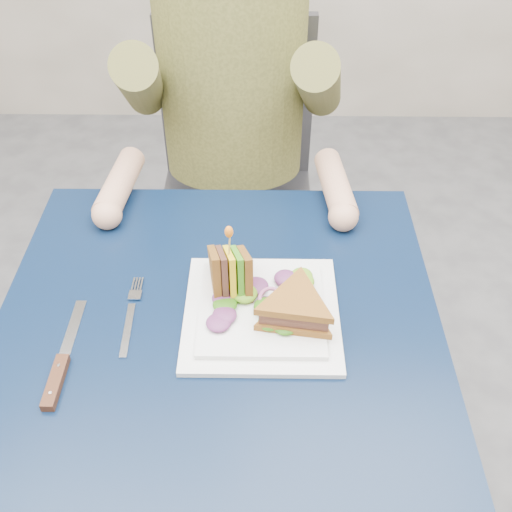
{
  "coord_description": "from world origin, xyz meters",
  "views": [
    {
      "loc": [
        0.07,
        -0.66,
        1.49
      ],
      "look_at": [
        0.06,
        0.07,
        0.82
      ],
      "focal_mm": 42.0,
      "sensor_mm": 36.0,
      "label": 1
    }
  ],
  "objects_px": {
    "table": "(220,352)",
    "sandwich_upright": "(231,273)",
    "plate": "(262,312)",
    "sandwich_flat": "(296,308)",
    "fork": "(130,317)",
    "diner": "(231,56)",
    "knife": "(59,372)",
    "chair": "(236,167)"
  },
  "relations": [
    {
      "from": "diner",
      "to": "sandwich_upright",
      "type": "distance_m",
      "value": 0.58
    },
    {
      "from": "sandwich_flat",
      "to": "sandwich_upright",
      "type": "height_order",
      "value": "sandwich_upright"
    },
    {
      "from": "plate",
      "to": "knife",
      "type": "xyz_separation_m",
      "value": [
        -0.31,
        -0.13,
        -0.0
      ]
    },
    {
      "from": "chair",
      "to": "plate",
      "type": "xyz_separation_m",
      "value": [
        0.07,
        -0.72,
        0.2
      ]
    },
    {
      "from": "diner",
      "to": "knife",
      "type": "height_order",
      "value": "diner"
    },
    {
      "from": "plate",
      "to": "fork",
      "type": "distance_m",
      "value": 0.22
    },
    {
      "from": "table",
      "to": "sandwich_flat",
      "type": "relative_size",
      "value": 4.53
    },
    {
      "from": "chair",
      "to": "knife",
      "type": "height_order",
      "value": "chair"
    },
    {
      "from": "table",
      "to": "chair",
      "type": "height_order",
      "value": "chair"
    },
    {
      "from": "sandwich_upright",
      "to": "fork",
      "type": "xyz_separation_m",
      "value": [
        -0.17,
        -0.05,
        -0.05
      ]
    },
    {
      "from": "chair",
      "to": "fork",
      "type": "relative_size",
      "value": 5.19
    },
    {
      "from": "sandwich_flat",
      "to": "plate",
      "type": "bearing_deg",
      "value": 155.56
    },
    {
      "from": "table",
      "to": "fork",
      "type": "height_order",
      "value": "fork"
    },
    {
      "from": "plate",
      "to": "sandwich_upright",
      "type": "bearing_deg",
      "value": 139.65
    },
    {
      "from": "chair",
      "to": "sandwich_flat",
      "type": "height_order",
      "value": "chair"
    },
    {
      "from": "fork",
      "to": "sandwich_upright",
      "type": "bearing_deg",
      "value": 18.0
    },
    {
      "from": "chair",
      "to": "plate",
      "type": "relative_size",
      "value": 3.58
    },
    {
      "from": "plate",
      "to": "fork",
      "type": "relative_size",
      "value": 1.45
    },
    {
      "from": "plate",
      "to": "fork",
      "type": "height_order",
      "value": "plate"
    },
    {
      "from": "diner",
      "to": "plate",
      "type": "height_order",
      "value": "diner"
    },
    {
      "from": "knife",
      "to": "table",
      "type": "bearing_deg",
      "value": 24.43
    },
    {
      "from": "table",
      "to": "plate",
      "type": "relative_size",
      "value": 2.88
    },
    {
      "from": "table",
      "to": "sandwich_upright",
      "type": "height_order",
      "value": "sandwich_upright"
    },
    {
      "from": "diner",
      "to": "knife",
      "type": "relative_size",
      "value": 3.37
    },
    {
      "from": "diner",
      "to": "fork",
      "type": "bearing_deg",
      "value": -103.39
    },
    {
      "from": "sandwich_upright",
      "to": "plate",
      "type": "bearing_deg",
      "value": -40.35
    },
    {
      "from": "sandwich_upright",
      "to": "sandwich_flat",
      "type": "bearing_deg",
      "value": -32.96
    },
    {
      "from": "sandwich_flat",
      "to": "fork",
      "type": "xyz_separation_m",
      "value": [
        -0.28,
        0.02,
        -0.04
      ]
    },
    {
      "from": "sandwich_upright",
      "to": "table",
      "type": "bearing_deg",
      "value": -108.02
    },
    {
      "from": "table",
      "to": "sandwich_upright",
      "type": "relative_size",
      "value": 5.07
    },
    {
      "from": "fork",
      "to": "knife",
      "type": "height_order",
      "value": "knife"
    },
    {
      "from": "sandwich_flat",
      "to": "fork",
      "type": "distance_m",
      "value": 0.28
    },
    {
      "from": "sandwich_upright",
      "to": "diner",
      "type": "bearing_deg",
      "value": 92.05
    },
    {
      "from": "plate",
      "to": "sandwich_upright",
      "type": "relative_size",
      "value": 1.76
    },
    {
      "from": "sandwich_upright",
      "to": "knife",
      "type": "bearing_deg",
      "value": -146.57
    },
    {
      "from": "table",
      "to": "chair",
      "type": "xyz_separation_m",
      "value": [
        0.0,
        0.74,
        -0.11
      ]
    },
    {
      "from": "plate",
      "to": "fork",
      "type": "bearing_deg",
      "value": -177.5
    },
    {
      "from": "plate",
      "to": "sandwich_upright",
      "type": "distance_m",
      "value": 0.08
    },
    {
      "from": "table",
      "to": "chair",
      "type": "distance_m",
      "value": 0.75
    },
    {
      "from": "table",
      "to": "fork",
      "type": "relative_size",
      "value": 4.19
    },
    {
      "from": "chair",
      "to": "plate",
      "type": "distance_m",
      "value": 0.75
    },
    {
      "from": "table",
      "to": "sandwich_upright",
      "type": "xyz_separation_m",
      "value": [
        0.02,
        0.06,
        0.13
      ]
    }
  ]
}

